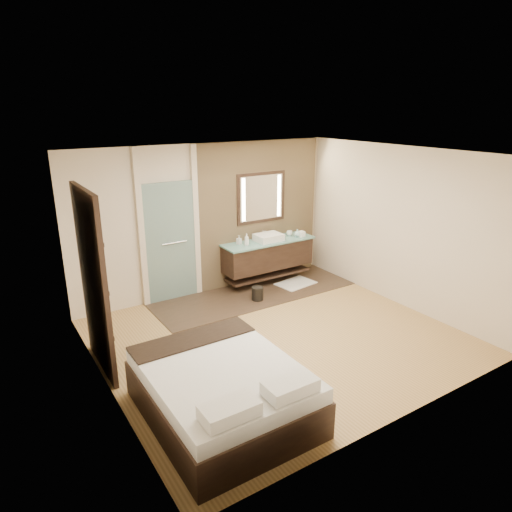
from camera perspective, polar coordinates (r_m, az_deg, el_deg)
floor at (r=6.96m, az=2.81°, el=-10.10°), size 5.00×5.00×0.00m
tile_strip at (r=8.46m, az=-0.15°, el=-4.67°), size 3.80×1.30×0.01m
stone_wall at (r=8.79m, az=0.46°, el=5.45°), size 2.60×0.08×2.70m
vanity at (r=8.76m, az=1.49°, el=0.17°), size 1.85×0.55×0.88m
mirror_unit at (r=8.68m, az=0.66°, el=7.31°), size 1.06×0.04×0.96m
frosted_door at (r=8.01m, az=-10.69°, el=2.30°), size 1.10×0.12×2.70m
shoji_partition at (r=6.06m, az=-19.60°, el=-3.09°), size 0.06×1.20×2.40m
bed at (r=5.28m, az=-4.18°, el=-16.42°), size 1.57×1.96×0.75m
bath_mat at (r=8.91m, az=4.99°, el=-3.44°), size 0.78×0.60×0.02m
waste_bin at (r=8.13m, az=0.19°, el=-4.74°), size 0.21×0.21×0.25m
tissue_box at (r=8.98m, az=5.67°, el=2.77°), size 0.12×0.12×0.10m
soap_bottle_a at (r=8.35m, az=-1.18°, el=2.08°), size 0.10×0.10×0.22m
soap_bottle_b at (r=8.43m, az=-2.14°, el=2.04°), size 0.09×0.09×0.16m
soap_bottle_c at (r=8.94m, az=5.17°, el=2.88°), size 0.14×0.14×0.15m
cup at (r=9.03m, az=4.21°, el=2.87°), size 0.14×0.14×0.09m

